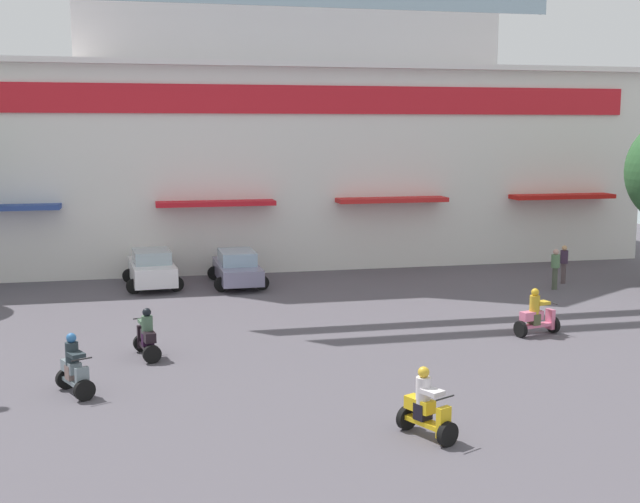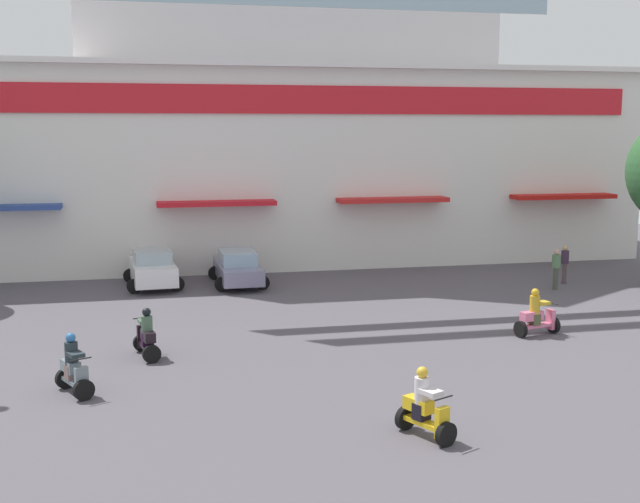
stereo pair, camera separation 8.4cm
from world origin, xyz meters
name	(u,v)px [view 1 (the left image)]	position (x,y,z in m)	size (l,w,h in m)	color
ground_plane	(435,384)	(0.00, 13.00, 0.00)	(128.00, 128.00, 0.00)	#544F57
colonial_building	(276,82)	(0.00, 37.11, 8.91)	(34.15, 19.41, 21.15)	white
parked_car_0	(152,268)	(-6.85, 27.76, 0.78)	(2.47, 4.03, 1.55)	silver
parked_car_1	(237,268)	(-3.36, 27.45, 0.73)	(2.28, 4.26, 1.45)	gray
scooter_rider_1	(147,337)	(-7.19, 17.15, 0.61)	(0.80, 1.54, 1.47)	black
scooter_rider_3	(74,370)	(-8.98, 14.22, 0.63)	(1.04, 1.41, 1.54)	black
scooter_rider_4	(537,316)	(4.91, 17.04, 0.61)	(1.55, 0.85, 1.52)	black
scooter_rider_6	(426,409)	(-1.48, 9.66, 0.62)	(1.05, 1.44, 1.53)	black
pedestrian_0	(555,266)	(9.16, 23.66, 0.95)	(0.49, 0.49, 1.67)	#444C3C
pedestrian_1	(564,262)	(10.16, 24.75, 0.94)	(0.46, 0.46, 1.63)	#524445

